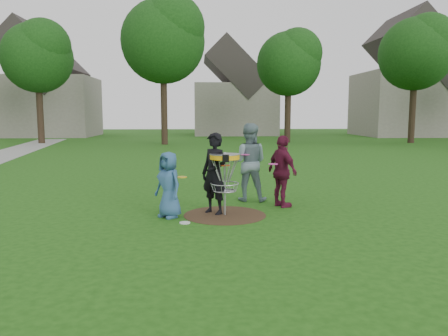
{
  "coord_description": "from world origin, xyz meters",
  "views": [
    {
      "loc": [
        -0.53,
        -9.31,
        2.23
      ],
      "look_at": [
        0.0,
        0.3,
        1.0
      ],
      "focal_mm": 35.0,
      "sensor_mm": 36.0,
      "label": 1
    }
  ],
  "objects": [
    {
      "name": "player_blue",
      "position": [
        -1.2,
        -0.12,
        0.7
      ],
      "size": [
        0.8,
        0.8,
        1.41
      ],
      "primitive_type": "imported",
      "rotation": [
        0.0,
        0.0,
        -0.79
      ],
      "color": "#2D537C",
      "rests_on": "ground"
    },
    {
      "name": "disc_on_grass",
      "position": [
        -0.85,
        -0.66,
        0.01
      ],
      "size": [
        0.22,
        0.22,
        0.02
      ],
      "primitive_type": "cylinder",
      "color": "silver",
      "rests_on": "ground"
    },
    {
      "name": "player_grey",
      "position": [
        0.69,
        1.57,
        0.98
      ],
      "size": [
        1.09,
        0.92,
        1.96
      ],
      "primitive_type": "imported",
      "rotation": [
        0.0,
        0.0,
        2.93
      ],
      "color": "slate",
      "rests_on": "ground"
    },
    {
      "name": "tree_row",
      "position": [
        0.44,
        20.67,
        6.21
      ],
      "size": [
        51.2,
        17.42,
        9.9
      ],
      "color": "#38281C",
      "rests_on": "ground"
    },
    {
      "name": "ground",
      "position": [
        0.0,
        0.0,
        0.0
      ],
      "size": [
        100.0,
        100.0,
        0.0
      ],
      "primitive_type": "plane",
      "color": "#19470F",
      "rests_on": "ground"
    },
    {
      "name": "held_discs",
      "position": [
        0.2,
        0.46,
        1.05
      ],
      "size": [
        2.3,
        1.62,
        0.36
      ],
      "color": "gold",
      "rests_on": "ground"
    },
    {
      "name": "player_black",
      "position": [
        -0.22,
        0.17,
        0.9
      ],
      "size": [
        0.77,
        0.76,
        1.79
      ],
      "primitive_type": "imported",
      "rotation": [
        0.0,
        0.0,
        -0.75
      ],
      "color": "black",
      "rests_on": "ground"
    },
    {
      "name": "house_row",
      "position": [
        4.78,
        33.07,
        4.14
      ],
      "size": [
        44.5,
        10.65,
        11.62
      ],
      "color": "gray",
      "rests_on": "ground"
    },
    {
      "name": "player_maroon",
      "position": [
        1.4,
        0.77,
        0.85
      ],
      "size": [
        0.82,
        1.08,
        1.7
      ],
      "primitive_type": "imported",
      "rotation": [
        0.0,
        0.0,
        2.03
      ],
      "color": "#5A142D",
      "rests_on": "ground"
    },
    {
      "name": "disc_golf_basket",
      "position": [
        0.0,
        -0.0,
        1.02
      ],
      "size": [
        0.66,
        0.67,
        1.38
      ],
      "color": "#9EA0A5",
      "rests_on": "ground"
    },
    {
      "name": "dirt_patch",
      "position": [
        0.0,
        0.0,
        0.0
      ],
      "size": [
        1.8,
        1.8,
        0.01
      ],
      "primitive_type": "cylinder",
      "color": "#47331E",
      "rests_on": "ground"
    }
  ]
}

